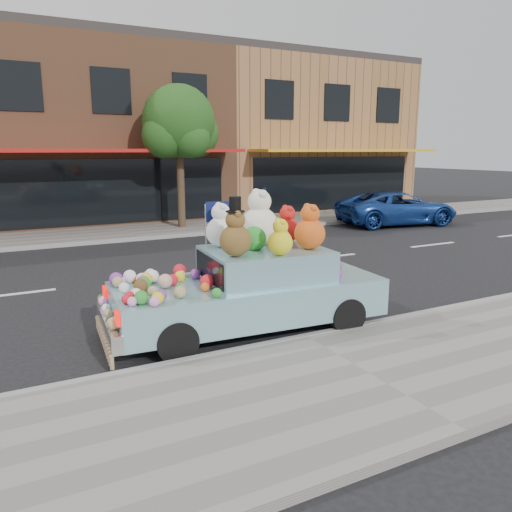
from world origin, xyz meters
TOP-DOWN VIEW (x-y plane):
  - ground at (0.00, 0.00)m, footprint 120.00×120.00m
  - near_sidewalk at (0.00, -6.50)m, footprint 60.00×3.00m
  - far_sidewalk at (0.00, 6.50)m, footprint 60.00×3.00m
  - near_kerb at (0.00, -5.00)m, footprint 60.00×0.12m
  - far_kerb at (0.00, 5.00)m, footprint 60.00×0.12m
  - storefront_mid at (0.00, 11.97)m, footprint 10.00×9.80m
  - storefront_right at (10.00, 11.97)m, footprint 10.00×9.80m
  - street_tree at (2.03, 6.55)m, footprint 3.00×2.70m
  - car_blue at (10.01, 3.81)m, footprint 5.07×2.94m
  - art_car at (-0.50, -4.08)m, footprint 4.60×2.06m

SIDE VIEW (x-z plane):
  - ground at x=0.00m, z-range 0.00..0.00m
  - near_sidewalk at x=0.00m, z-range 0.00..0.12m
  - far_sidewalk at x=0.00m, z-range 0.00..0.12m
  - near_kerb at x=0.00m, z-range 0.00..0.13m
  - far_kerb at x=0.00m, z-range 0.00..0.13m
  - car_blue at x=10.01m, z-range 0.00..1.33m
  - art_car at x=-0.50m, z-range -0.33..1.96m
  - storefront_mid at x=0.00m, z-range -0.01..7.29m
  - storefront_right at x=10.00m, z-range -0.01..7.29m
  - street_tree at x=2.03m, z-range 1.08..6.30m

